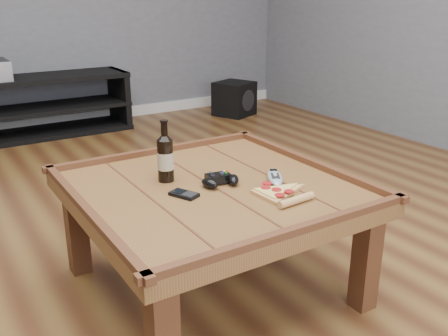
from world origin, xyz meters
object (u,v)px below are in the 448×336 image
pizza_slice (279,194)px  smartphone (184,194)px  remote_control (275,177)px  subwoofer (234,99)px  media_console (43,106)px  beer_bottle (165,157)px  coffee_table (212,200)px  game_controller (220,180)px

pizza_slice → smartphone: size_ratio=2.43×
remote_control → subwoofer: 3.01m
media_console → pizza_slice: bearing=-87.0°
pizza_slice → subwoofer: size_ratio=0.68×
beer_bottle → coffee_table: bearing=-48.7°
smartphone → remote_control: 0.38m
coffee_table → smartphone: bearing=-166.1°
coffee_table → game_controller: size_ratio=6.27×
pizza_slice → remote_control: size_ratio=1.54×
media_console → beer_bottle: (-0.12, -2.61, 0.30)m
smartphone → remote_control: remote_control is taller
media_console → smartphone: size_ratio=11.85×
coffee_table → remote_control: bearing=-19.3°
beer_bottle → pizza_slice: 0.46m
media_console → smartphone: 2.80m
media_console → smartphone: (-0.14, -2.78, 0.21)m
game_controller → subwoofer: game_controller is taller
coffee_table → beer_bottle: beer_bottle is taller
coffee_table → smartphone: size_ratio=8.71×
media_console → beer_bottle: beer_bottle is taller
beer_bottle → remote_control: bearing=-31.8°
game_controller → beer_bottle: bearing=144.2°
game_controller → media_console: bearing=99.7°
coffee_table → subwoofer: size_ratio=2.44×
media_console → pizza_slice: (0.15, -2.97, 0.21)m
smartphone → pizza_slice: bearing=-57.2°
coffee_table → game_controller: game_controller is taller
game_controller → smartphone: size_ratio=1.39×
smartphone → beer_bottle: bearing=60.6°
pizza_slice → subwoofer: (1.60, 2.72, -0.30)m
coffee_table → beer_bottle: 0.25m
game_controller → subwoofer: (1.72, 2.52, -0.31)m
coffee_table → pizza_slice: 0.28m
media_console → remote_control: size_ratio=7.51×
media_console → remote_control: bearing=-85.2°
beer_bottle → smartphone: beer_bottle is taller
coffee_table → smartphone: (-0.14, -0.03, 0.07)m
game_controller → remote_control: (0.21, -0.07, -0.01)m
media_console → remote_control: 2.85m
game_controller → smartphone: 0.17m
smartphone → game_controller: bearing=-17.3°
beer_bottle → subwoofer: beer_bottle is taller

